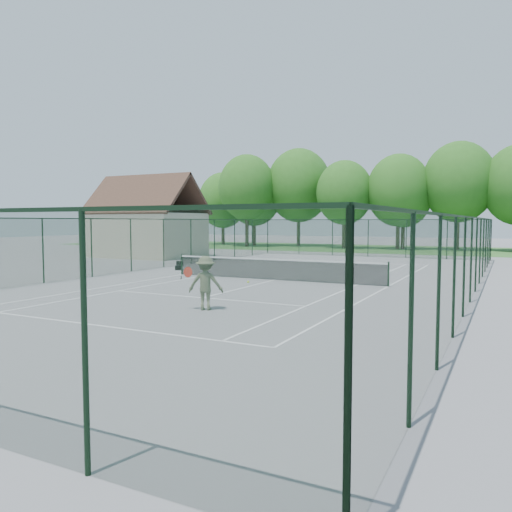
% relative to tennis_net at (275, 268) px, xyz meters
% --- Properties ---
extents(ground, '(140.00, 140.00, 0.00)m').
position_rel_tennis_net_xyz_m(ground, '(0.00, 0.00, -0.58)').
color(ground, gray).
rests_on(ground, ground).
extents(grass_far, '(80.00, 16.00, 0.01)m').
position_rel_tennis_net_xyz_m(grass_far, '(0.00, 30.00, -0.57)').
color(grass_far, '#3E7832').
rests_on(grass_far, ground).
extents(court_lines, '(11.05, 23.85, 0.01)m').
position_rel_tennis_net_xyz_m(court_lines, '(0.00, 0.00, -0.57)').
color(court_lines, white).
rests_on(court_lines, ground).
extents(tennis_net, '(11.08, 0.08, 1.10)m').
position_rel_tennis_net_xyz_m(tennis_net, '(0.00, 0.00, 0.00)').
color(tennis_net, black).
rests_on(tennis_net, ground).
extents(fence_enclosure, '(18.05, 36.05, 3.02)m').
position_rel_tennis_net_xyz_m(fence_enclosure, '(0.00, 0.00, 0.98)').
color(fence_enclosure, '#16321F').
rests_on(fence_enclosure, ground).
extents(utility_building, '(8.60, 6.27, 6.63)m').
position_rel_tennis_net_xyz_m(utility_building, '(-16.00, 10.00, 2.54)').
color(utility_building, beige).
rests_on(utility_building, ground).
extents(tree_line_far, '(39.40, 6.40, 9.70)m').
position_rel_tennis_net_xyz_m(tree_line_far, '(0.00, 30.00, 5.42)').
color(tree_line_far, '#433220').
rests_on(tree_line_far, ground).
extents(sports_bag_a, '(0.47, 0.36, 0.33)m').
position_rel_tennis_net_xyz_m(sports_bag_a, '(-8.50, 3.99, -0.41)').
color(sports_bag_a, black).
rests_on(sports_bag_a, ground).
extents(sports_bag_b, '(0.42, 0.34, 0.28)m').
position_rel_tennis_net_xyz_m(sports_bag_b, '(-7.08, 1.87, -0.43)').
color(sports_bag_b, black).
rests_on(sports_bag_b, ground).
extents(tennis_player, '(2.25, 1.02, 1.75)m').
position_rel_tennis_net_xyz_m(tennis_player, '(1.47, -8.48, 0.30)').
color(tennis_player, '#535A3F').
rests_on(tennis_player, ground).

